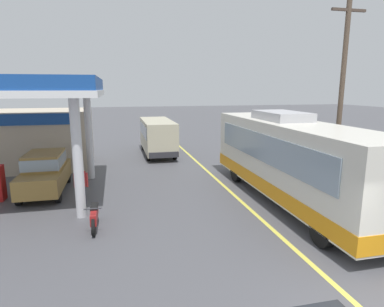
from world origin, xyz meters
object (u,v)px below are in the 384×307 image
at_px(car_at_pump, 45,171).
at_px(pedestrian_near_pump, 81,184).
at_px(minibus_opposing_lane, 158,134).
at_px(motorcycle_parked_forecourt, 94,216).
at_px(coach_bus_main, 291,161).

height_order(car_at_pump, pedestrian_near_pump, car_at_pump).
bearing_deg(minibus_opposing_lane, car_at_pump, -128.71).
xyz_separation_m(minibus_opposing_lane, motorcycle_parked_forecourt, (-3.70, -12.16, -1.03)).
bearing_deg(coach_bus_main, minibus_opposing_lane, 110.25).
distance_m(car_at_pump, pedestrian_near_pump, 2.84).
bearing_deg(motorcycle_parked_forecourt, car_at_pump, 117.43).
height_order(coach_bus_main, motorcycle_parked_forecourt, coach_bus_main).
bearing_deg(motorcycle_parked_forecourt, minibus_opposing_lane, 73.07).
xyz_separation_m(car_at_pump, pedestrian_near_pump, (1.76, -2.23, -0.08)).
bearing_deg(minibus_opposing_lane, motorcycle_parked_forecourt, -106.93).
height_order(coach_bus_main, minibus_opposing_lane, coach_bus_main).
distance_m(minibus_opposing_lane, motorcycle_parked_forecourt, 12.75).
bearing_deg(coach_bus_main, motorcycle_parked_forecourt, -172.82).
relative_size(minibus_opposing_lane, motorcycle_parked_forecourt, 3.41).
bearing_deg(coach_bus_main, pedestrian_near_pump, 170.82).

